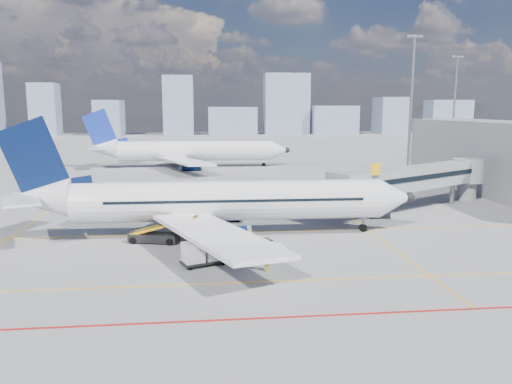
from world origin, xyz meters
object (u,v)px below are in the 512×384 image
second_aircraft (187,151)px  baggage_tug (268,249)px  main_aircraft (212,202)px  ramp_worker (268,259)px  cargo_dolly (204,252)px  belt_loader (156,235)px

second_aircraft → baggage_tug: (8.32, -63.87, -2.45)m
main_aircraft → ramp_worker: size_ratio=23.13×
cargo_dolly → belt_loader: 8.19m
main_aircraft → baggage_tug: size_ratio=14.91×
belt_loader → ramp_worker: belt_loader is taller
main_aircraft → cargo_dolly: main_aircraft is taller
baggage_tug → belt_loader: (-9.36, 5.78, -0.10)m
baggage_tug → ramp_worker: bearing=-116.8°
baggage_tug → belt_loader: size_ratio=0.41×
main_aircraft → second_aircraft: (-4.07, 55.98, -0.00)m
baggage_tug → ramp_worker: ramp_worker is taller
baggage_tug → cargo_dolly: bearing=174.5°
belt_loader → ramp_worker: bearing=-30.5°
main_aircraft → belt_loader: size_ratio=6.06×
main_aircraft → second_aircraft: bearing=95.0°
second_aircraft → baggage_tug: 64.46m
belt_loader → main_aircraft: bearing=36.3°
belt_loader → ramp_worker: (8.95, -8.74, 0.17)m
cargo_dolly → belt_loader: (-4.25, 7.00, -0.36)m
main_aircraft → ramp_worker: main_aircraft is taller
second_aircraft → baggage_tug: size_ratio=16.05×
ramp_worker → main_aircraft: bearing=39.4°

